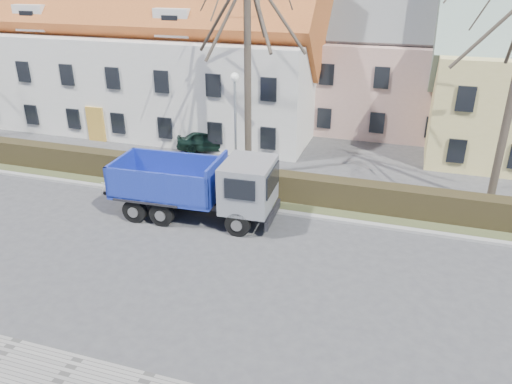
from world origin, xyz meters
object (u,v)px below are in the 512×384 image
(streetlight, at_px, (236,131))
(parked_car_a, at_px, (210,139))
(cart_frame, at_px, (103,188))
(dump_truck, at_px, (189,186))

(streetlight, bearing_deg, parked_car_a, 126.42)
(cart_frame, bearing_deg, dump_truck, -8.98)
(streetlight, height_order, cart_frame, streetlight)
(cart_frame, bearing_deg, parked_car_a, 71.89)
(dump_truck, xyz_separation_m, cart_frame, (-5.02, 0.79, -1.12))
(streetlight, relative_size, cart_frame, 7.19)
(dump_truck, distance_m, cart_frame, 5.20)
(streetlight, bearing_deg, dump_truck, -101.27)
(dump_truck, height_order, streetlight, streetlight)
(streetlight, xyz_separation_m, cart_frame, (-5.80, -3.13, -2.52))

